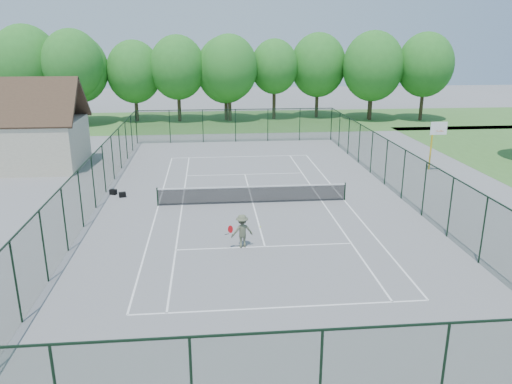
% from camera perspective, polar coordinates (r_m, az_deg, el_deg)
% --- Properties ---
extents(ground, '(140.00, 140.00, 0.00)m').
position_cam_1_polar(ground, '(29.29, -0.37, -1.27)').
color(ground, gray).
rests_on(ground, ground).
extents(grass_far, '(80.00, 16.00, 0.01)m').
position_cam_1_polar(grass_far, '(58.45, -2.99, 8.12)').
color(grass_far, '#457733').
rests_on(grass_far, ground).
extents(court_lines, '(11.05, 23.85, 0.01)m').
position_cam_1_polar(court_lines, '(29.29, -0.37, -1.26)').
color(court_lines, white).
rests_on(court_lines, ground).
extents(tennis_net, '(11.08, 0.08, 1.10)m').
position_cam_1_polar(tennis_net, '(29.11, -0.37, -0.19)').
color(tennis_net, black).
rests_on(tennis_net, ground).
extents(fence_enclosure, '(18.05, 36.05, 3.02)m').
position_cam_1_polar(fence_enclosure, '(28.83, -0.38, 1.67)').
color(fence_enclosure, '#16321B').
rests_on(fence_enclosure, ground).
extents(utility_building, '(8.60, 6.27, 6.63)m').
position_cam_1_polar(utility_building, '(40.50, -25.11, 6.87)').
color(utility_building, beige).
rests_on(utility_building, ground).
extents(tree_line_far, '(39.40, 6.40, 9.70)m').
position_cam_1_polar(tree_line_far, '(57.80, -3.09, 13.99)').
color(tree_line_far, '#3C2F1D').
rests_on(tree_line_far, ground).
extents(basketball_goal, '(1.20, 1.43, 3.65)m').
position_cam_1_polar(basketball_goal, '(37.93, 19.81, 6.03)').
color(basketball_goal, gold).
rests_on(basketball_goal, ground).
extents(sports_bag_a, '(0.47, 0.38, 0.33)m').
position_cam_1_polar(sports_bag_a, '(32.05, -16.01, 0.01)').
color(sports_bag_a, black).
rests_on(sports_bag_a, ground).
extents(sports_bag_b, '(0.46, 0.35, 0.31)m').
position_cam_1_polar(sports_bag_b, '(31.38, -15.02, -0.30)').
color(sports_bag_b, black).
rests_on(sports_bag_b, ground).
extents(tennis_player, '(1.78, 0.93, 1.58)m').
position_cam_1_polar(tennis_player, '(23.03, -1.60, -4.47)').
color(tennis_player, '#545B42').
rests_on(tennis_player, ground).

